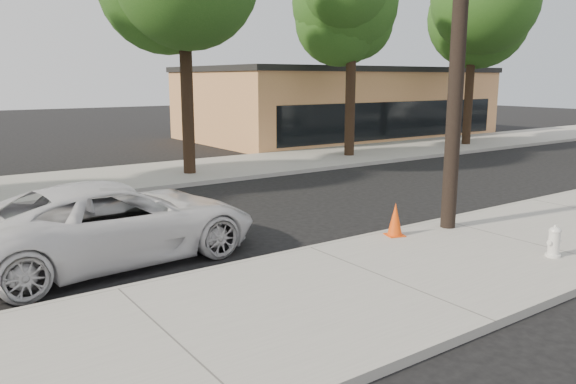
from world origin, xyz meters
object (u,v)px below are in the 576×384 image
(utility_pole, at_px, (459,25))
(traffic_cone, at_px, (395,220))
(fire_hydrant, at_px, (554,242))
(police_cruiser, at_px, (115,222))

(utility_pole, distance_m, traffic_cone, 4.47)
(fire_hydrant, bearing_deg, traffic_cone, 123.33)
(police_cruiser, bearing_deg, fire_hydrant, -130.45)
(police_cruiser, height_order, traffic_cone, police_cruiser)
(utility_pole, height_order, police_cruiser, utility_pole)
(police_cruiser, xyz_separation_m, fire_hydrant, (6.89, -5.09, -0.36))
(utility_pole, xyz_separation_m, fire_hydrant, (-0.10, -2.63, -4.26))
(fire_hydrant, bearing_deg, police_cruiser, 150.05)
(utility_pole, relative_size, police_cruiser, 1.58)
(fire_hydrant, relative_size, traffic_cone, 0.81)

